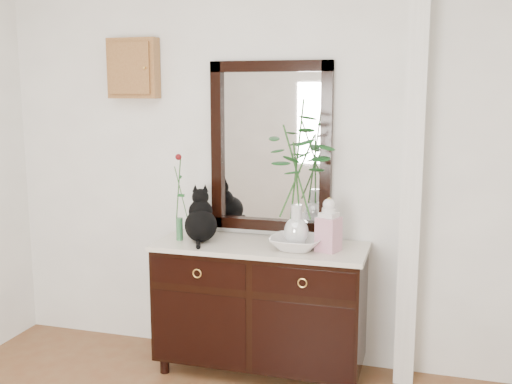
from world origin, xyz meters
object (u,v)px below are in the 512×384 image
(lotus_bowl, at_px, (296,243))
(ginger_jar, at_px, (329,224))
(sideboard, at_px, (260,301))
(cat, at_px, (201,215))

(lotus_bowl, relative_size, ginger_jar, 0.97)
(sideboard, relative_size, cat, 3.95)
(sideboard, height_order, lotus_bowl, lotus_bowl)
(sideboard, height_order, cat, cat)
(cat, relative_size, lotus_bowl, 1.05)
(sideboard, bearing_deg, ginger_jar, -4.69)
(lotus_bowl, height_order, ginger_jar, ginger_jar)
(sideboard, distance_m, cat, 0.67)
(lotus_bowl, xyz_separation_m, ginger_jar, (0.19, 0.02, 0.13))
(cat, height_order, ginger_jar, cat)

